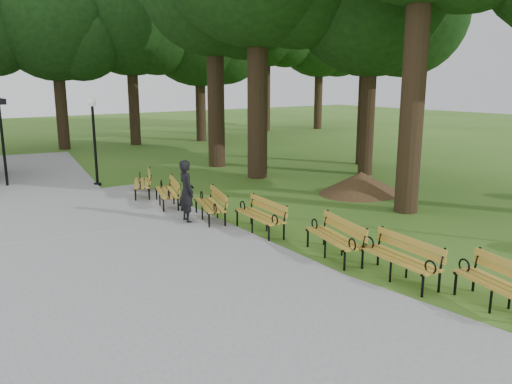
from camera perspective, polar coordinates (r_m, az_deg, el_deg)
ground at (r=10.87m, az=9.74°, el=-8.78°), size 100.00×100.00×0.00m
path at (r=11.23m, az=-16.64°, el=-8.27°), size 12.00×38.00×0.06m
person at (r=14.17m, az=-7.80°, el=0.06°), size 0.50×0.69×1.76m
lamp_post at (r=19.73m, az=-17.78°, el=7.37°), size 0.32×0.32×3.26m
dirt_mound at (r=18.15m, az=11.67°, el=1.04°), size 2.62×2.62×0.75m
bench_1 at (r=9.80m, az=25.85°, el=-9.59°), size 1.08×2.00×0.88m
bench_2 at (r=10.53m, az=15.78°, el=-7.24°), size 0.85×1.96×0.88m
bench_3 at (r=11.56m, az=8.73°, el=-5.13°), size 1.08×2.00×0.88m
bench_4 at (r=13.19m, az=0.40°, el=-2.73°), size 0.83×1.96×0.88m
bench_5 at (r=14.40m, az=-5.21°, el=-1.48°), size 1.18×2.00×0.88m
bench_6 at (r=16.18m, az=-10.00°, el=-0.05°), size 1.20×2.00×0.88m
bench_7 at (r=17.77m, az=-12.69°, el=0.96°), size 1.33×2.00×0.88m
tree_backdrop at (r=33.20m, az=-12.22°, el=19.20°), size 36.43×10.17×15.80m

